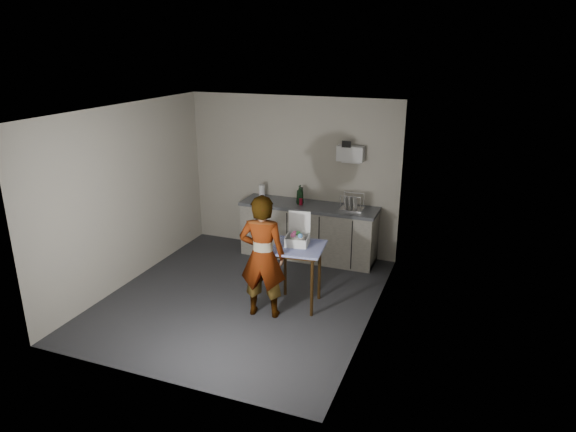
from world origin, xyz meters
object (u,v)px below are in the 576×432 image
at_px(side_table, 298,254).
at_px(dark_bottle, 301,195).
at_px(soda_can, 301,201).
at_px(dish_rack, 351,206).
at_px(standing_man, 263,257).
at_px(paper_towel, 262,193).
at_px(bakery_box, 297,237).
at_px(soap_bottle, 300,195).
at_px(kitchen_counter, 309,233).

xyz_separation_m(side_table, dark_bottle, (-0.57, 1.70, 0.29)).
distance_m(soda_can, dish_rack, 0.83).
relative_size(standing_man, paper_towel, 6.45).
bearing_deg(bakery_box, dark_bottle, 99.61).
height_order(soap_bottle, dark_bottle, soap_bottle).
bearing_deg(soap_bottle, standing_man, -84.01).
bearing_deg(soap_bottle, paper_towel, 179.63).
relative_size(kitchen_counter, paper_towel, 8.84).
relative_size(standing_man, bakery_box, 3.93).
height_order(soap_bottle, paper_towel, soap_bottle).
bearing_deg(dark_bottle, paper_towel, -171.59).
bearing_deg(paper_towel, kitchen_counter, 0.73).
xyz_separation_m(standing_man, soap_bottle, (-0.21, 2.00, 0.25)).
bearing_deg(dish_rack, dark_bottle, 175.15).
xyz_separation_m(kitchen_counter, dark_bottle, (-0.17, 0.09, 0.61)).
relative_size(soap_bottle, bakery_box, 0.76).
bearing_deg(dark_bottle, kitchen_counter, -26.50).
height_order(soda_can, dish_rack, dish_rack).
xyz_separation_m(kitchen_counter, standing_man, (0.06, -2.01, 0.39)).
bearing_deg(dish_rack, side_table, -100.41).
distance_m(standing_man, soap_bottle, 2.02).
relative_size(soap_bottle, paper_towel, 1.24).
distance_m(side_table, paper_towel, 2.04).
relative_size(standing_man, soda_can, 14.50).
xyz_separation_m(dark_bottle, bakery_box, (0.53, -1.63, -0.09)).
bearing_deg(bakery_box, soda_can, 99.45).
bearing_deg(soda_can, paper_towel, 177.00).
height_order(dark_bottle, paper_towel, paper_towel).
height_order(side_table, paper_towel, paper_towel).
bearing_deg(soda_can, bakery_box, -72.03).
xyz_separation_m(soap_bottle, dark_bottle, (-0.02, 0.10, -0.03)).
distance_m(soap_bottle, bakery_box, 1.61).
bearing_deg(side_table, soap_bottle, 102.67).
height_order(dish_rack, bakery_box, bakery_box).
distance_m(side_table, dark_bottle, 1.82).
height_order(paper_towel, bakery_box, bakery_box).
bearing_deg(kitchen_counter, soda_can, -159.22).
bearing_deg(bakery_box, paper_towel, 119.19).
relative_size(side_table, paper_towel, 3.38).
distance_m(standing_man, soda_can, 1.98).
distance_m(side_table, dish_rack, 1.67).
bearing_deg(kitchen_counter, dish_rack, 0.97).
bearing_deg(dish_rack, paper_towel, -179.16).
bearing_deg(paper_towel, soap_bottle, -0.37).
height_order(standing_man, dish_rack, standing_man).
bearing_deg(soda_can, soap_bottle, 127.03).
distance_m(kitchen_counter, soap_bottle, 0.66).
distance_m(side_table, soda_can, 1.67).
relative_size(soap_bottle, soda_can, 2.79).
bearing_deg(bakery_box, side_table, -70.59).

